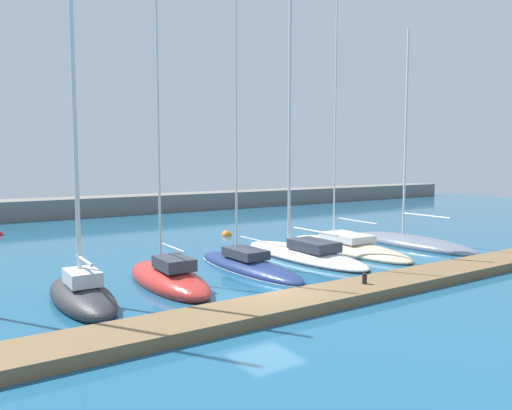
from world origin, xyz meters
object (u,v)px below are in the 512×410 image
Objects in this scene: sailboat_navy_fifth at (248,266)px; sailboat_sand_seventh at (347,246)px; sailboat_slate_eighth at (411,242)px; mooring_buoy_orange at (226,236)px; dock_bollard at (365,279)px; sailboat_white_sixth at (303,252)px; sailboat_charcoal_third at (82,292)px; sailboat_red_fourth at (168,278)px.

sailboat_navy_fifth is 0.66× the size of sailboat_sand_seventh.
mooring_buoy_orange is (-7.92, 10.15, -0.19)m from sailboat_slate_eighth.
sailboat_white_sixth is at bearing 69.68° from dock_bollard.
sailboat_charcoal_third is at bearing 93.61° from sailboat_slate_eighth.
sailboat_slate_eighth is (17.24, 0.77, -0.12)m from sailboat_red_fourth.
sailboat_red_fourth is 30.01× the size of dock_bollard.
sailboat_sand_seventh is at bearing -85.95° from sailboat_white_sixth.
sailboat_sand_seventh is (12.56, 1.81, -0.06)m from sailboat_red_fourth.
sailboat_navy_fifth reaches higher than sailboat_red_fourth.
sailboat_charcoal_third is 8.65m from sailboat_navy_fifth.
sailboat_slate_eighth is at bearing -85.24° from sailboat_charcoal_third.
sailboat_sand_seventh reaches higher than sailboat_navy_fifth.
sailboat_navy_fifth is 11.27m from mooring_buoy_orange.
dock_bollard is (10.08, -5.02, 0.19)m from sailboat_charcoal_third.
sailboat_slate_eighth reaches higher than mooring_buoy_orange.
sailboat_charcoal_third is 0.84× the size of sailboat_white_sixth.
dock_bollard is at bearing -167.62° from sailboat_navy_fifth.
sailboat_charcoal_third is at bearing 98.45° from sailboat_navy_fifth.
sailboat_charcoal_third reaches higher than dock_bollard.
sailboat_navy_fifth is 19.01× the size of mooring_buoy_orange.
sailboat_charcoal_third is at bearing 99.52° from sailboat_white_sixth.
sailboat_navy_fifth is at bearing -114.69° from mooring_buoy_orange.
sailboat_slate_eighth is 18.61× the size of mooring_buoy_orange.
mooring_buoy_orange is at bearing 79.33° from dock_bollard.
sailboat_sand_seventh is (7.94, 1.13, 0.05)m from sailboat_navy_fifth.
sailboat_navy_fifth is 0.94× the size of sailboat_white_sixth.
sailboat_slate_eighth is at bearing -99.16° from sailboat_sand_seventh.
sailboat_charcoal_third is at bearing 102.31° from sailboat_sand_seventh.
sailboat_red_fourth is at bearing 136.88° from dock_bollard.
sailboat_navy_fifth is at bearing -79.75° from sailboat_charcoal_third.
sailboat_sand_seventh is 50.29× the size of dock_bollard.
mooring_buoy_orange is (-3.23, 9.11, -0.25)m from sailboat_sand_seventh.
sailboat_charcoal_third is 3.98m from sailboat_red_fourth.
sailboat_navy_fifth reaches higher than mooring_buoy_orange.
sailboat_white_sixth is (8.88, 1.52, -0.02)m from sailboat_red_fourth.
sailboat_charcoal_third is 21.20m from sailboat_slate_eighth.
sailboat_sand_seventh is at bearing -83.07° from sailboat_navy_fifth.
sailboat_white_sixth reaches higher than sailboat_charcoal_third.
sailboat_navy_fifth is 8.02m from sailboat_sand_seventh.
dock_bollard is at bearing -131.83° from sailboat_red_fourth.
sailboat_red_fourth is 12.69m from sailboat_sand_seventh.
sailboat_red_fourth reaches higher than mooring_buoy_orange.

